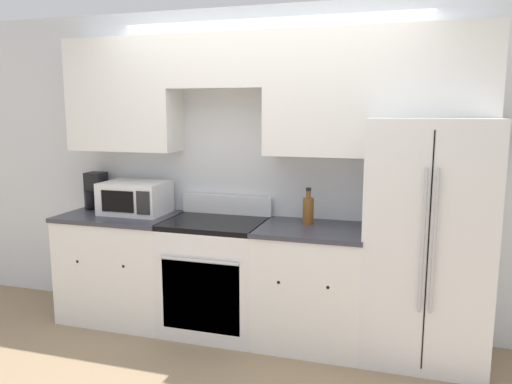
% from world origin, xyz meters
% --- Properties ---
extents(ground_plane, '(12.00, 12.00, 0.00)m').
position_xyz_m(ground_plane, '(0.00, 0.00, 0.00)').
color(ground_plane, '#937A5B').
extents(wall_back, '(8.00, 0.39, 2.60)m').
position_xyz_m(wall_back, '(0.02, 0.58, 1.56)').
color(wall_back, silver).
rests_on(wall_back, ground_plane).
extents(lower_cabinets_left, '(0.96, 0.64, 0.91)m').
position_xyz_m(lower_cabinets_left, '(-1.21, 0.31, 0.46)').
color(lower_cabinets_left, white).
rests_on(lower_cabinets_left, ground_plane).
extents(lower_cabinets_right, '(0.81, 0.64, 0.91)m').
position_xyz_m(lower_cabinets_right, '(0.44, 0.31, 0.46)').
color(lower_cabinets_right, white).
rests_on(lower_cabinets_right, ground_plane).
extents(oven_range, '(0.79, 0.65, 1.07)m').
position_xyz_m(oven_range, '(-0.35, 0.31, 0.46)').
color(oven_range, white).
rests_on(oven_range, ground_plane).
extents(refrigerator, '(0.85, 0.78, 1.73)m').
position_xyz_m(refrigerator, '(1.26, 0.37, 0.87)').
color(refrigerator, white).
rests_on(refrigerator, ground_plane).
extents(microwave, '(0.53, 0.40, 0.27)m').
position_xyz_m(microwave, '(-1.10, 0.39, 1.05)').
color(microwave, white).
rests_on(microwave, lower_cabinets_left).
extents(bottle, '(0.09, 0.09, 0.28)m').
position_xyz_m(bottle, '(0.38, 0.43, 1.02)').
color(bottle, brown).
rests_on(bottle, lower_cabinets_right).
extents(paper_towel_holder, '(0.16, 0.21, 0.32)m').
position_xyz_m(paper_towel_holder, '(-1.56, 0.49, 1.06)').
color(paper_towel_holder, black).
rests_on(paper_towel_holder, lower_cabinets_left).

